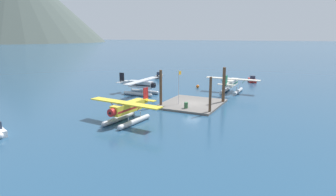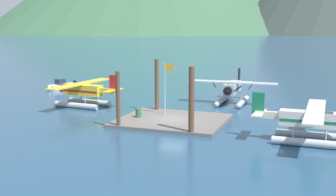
% 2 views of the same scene
% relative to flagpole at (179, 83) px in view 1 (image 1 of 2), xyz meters
% --- Properties ---
extents(ground_plane, '(1200.00, 1200.00, 0.00)m').
position_rel_flagpole_xyz_m(ground_plane, '(1.26, -1.72, -3.62)').
color(ground_plane, navy).
extents(dock_platform, '(10.12, 8.86, 0.30)m').
position_rel_flagpole_xyz_m(dock_platform, '(1.26, -1.72, -3.47)').
color(dock_platform, '#66605B').
rests_on(dock_platform, ground).
extents(piling_near_left, '(0.37, 0.37, 5.21)m').
position_rel_flagpole_xyz_m(piling_near_left, '(-2.43, -5.87, -1.02)').
color(piling_near_left, brown).
rests_on(piling_near_left, ground).
extents(piling_near_right, '(0.49, 0.49, 5.86)m').
position_rel_flagpole_xyz_m(piling_near_right, '(4.45, -5.89, -0.69)').
color(piling_near_right, brown).
rests_on(piling_near_right, ground).
extents(piling_far_left, '(0.42, 0.42, 5.69)m').
position_rel_flagpole_xyz_m(piling_far_left, '(-1.90, 2.19, -0.78)').
color(piling_far_left, brown).
rests_on(piling_far_left, ground).
extents(flagpole, '(0.95, 0.10, 5.27)m').
position_rel_flagpole_xyz_m(flagpole, '(0.00, 0.00, 0.00)').
color(flagpole, silver).
rests_on(flagpole, dock_platform).
extents(fuel_drum, '(0.62, 0.62, 0.88)m').
position_rel_flagpole_xyz_m(fuel_drum, '(-2.13, -2.11, -2.88)').
color(fuel_drum, '#33663D').
rests_on(fuel_drum, dock_platform).
extents(mooring_buoy, '(0.68, 0.68, 0.68)m').
position_rel_flagpole_xyz_m(mooring_buoy, '(15.54, 2.56, -3.28)').
color(mooring_buoy, orange).
rests_on(mooring_buoy, ground).
extents(mountain_ridge_east_peak, '(284.78, 284.78, 132.97)m').
position_rel_flagpole_xyz_m(mountain_ridge_east_peak, '(283.51, 419.44, 62.86)').
color(mountain_ridge_east_peak, '#424C47').
rests_on(mountain_ridge_east_peak, ground).
extents(seaplane_cream_stbd_aft, '(7.98, 10.41, 3.84)m').
position_rel_flagpole_xyz_m(seaplane_cream_stbd_aft, '(14.04, -4.96, -2.05)').
color(seaplane_cream_stbd_aft, '#B7BABF').
rests_on(seaplane_cream_stbd_aft, ground).
extents(seaplane_silver_bow_right, '(10.41, 7.98, 3.84)m').
position_rel_flagpole_xyz_m(seaplane_silver_bow_right, '(4.68, 9.83, -2.05)').
color(seaplane_silver_bow_right, '#B7BABF').
rests_on(seaplane_silver_bow_right, ground).
extents(seaplane_yellow_port_fwd, '(7.96, 10.48, 3.84)m').
position_rel_flagpole_xyz_m(seaplane_yellow_port_fwd, '(-11.08, 2.28, -2.05)').
color(seaplane_yellow_port_fwd, '#B7BABF').
rests_on(seaplane_yellow_port_fwd, ground).
extents(boat_grey_open_east, '(4.73, 2.72, 1.50)m').
position_rel_flagpole_xyz_m(boat_grey_open_east, '(25.16, 16.83, -3.14)').
color(boat_grey_open_east, gray).
rests_on(boat_grey_open_east, ground).
extents(boat_red_open_se, '(4.73, 2.69, 1.50)m').
position_rel_flagpole_xyz_m(boat_red_open_se, '(28.92, -6.28, -3.14)').
color(boat_red_open_se, '#B2231E').
rests_on(boat_red_open_se, ground).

